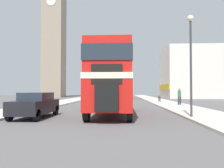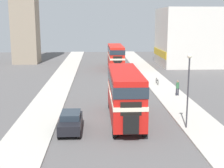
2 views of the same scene
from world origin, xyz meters
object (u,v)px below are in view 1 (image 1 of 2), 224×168
object	(u,v)px
bus_distant	(125,86)
bicycle_on_pavement	(159,99)
car_parked_near	(36,105)
pedestrian_walking	(179,95)
double_decker_bus	(112,77)
street_lamp	(191,50)
church_tower	(54,17)

from	to	relation	value
bus_distant	bicycle_on_pavement	world-z (taller)	bus_distant
bus_distant	bicycle_on_pavement	size ratio (longest dim) A/B	5.92
car_parked_near	pedestrian_walking	size ratio (longest dim) A/B	2.36
bus_distant	bicycle_on_pavement	xyz separation A→B (m)	(4.65, -14.50, -1.99)
car_parked_near	double_decker_bus	bearing A→B (deg)	29.47
bicycle_on_pavement	street_lamp	world-z (taller)	street_lamp
car_parked_near	bus_distant	bearing A→B (deg)	80.26
double_decker_bus	bicycle_on_pavement	bearing A→B (deg)	68.94
street_lamp	double_decker_bus	bearing A→B (deg)	152.10
pedestrian_walking	bicycle_on_pavement	size ratio (longest dim) A/B	0.97
car_parked_near	church_tower	xyz separation A→B (m)	(-11.92, 40.09, 19.23)
double_decker_bus	car_parked_near	size ratio (longest dim) A/B	2.48
double_decker_bus	bicycle_on_pavement	distance (m)	15.96
pedestrian_walking	bicycle_on_pavement	distance (m)	6.67
bus_distant	car_parked_near	bearing A→B (deg)	-99.74
pedestrian_walking	church_tower	world-z (taller)	church_tower
double_decker_bus	pedestrian_walking	distance (m)	10.71
bus_distant	church_tower	bearing A→B (deg)	154.41
pedestrian_walking	church_tower	distance (m)	41.87
double_decker_bus	car_parked_near	distance (m)	5.38
double_decker_bus	car_parked_near	world-z (taller)	double_decker_bus
pedestrian_walking	double_decker_bus	bearing A→B (deg)	-129.30
pedestrian_walking	church_tower	bearing A→B (deg)	128.13
church_tower	street_lamp	bearing A→B (deg)	-62.31
car_parked_near	church_tower	size ratio (longest dim) A/B	0.10
double_decker_bus	pedestrian_walking	xyz separation A→B (m)	(6.72, 8.21, -1.48)
double_decker_bus	church_tower	distance (m)	44.55
bus_distant	street_lamp	xyz separation A→B (m)	(3.65, -31.75, 1.48)
double_decker_bus	bicycle_on_pavement	world-z (taller)	double_decker_bus
bicycle_on_pavement	bus_distant	bearing A→B (deg)	107.79
car_parked_near	bicycle_on_pavement	bearing A→B (deg)	59.66
street_lamp	bicycle_on_pavement	bearing A→B (deg)	86.68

